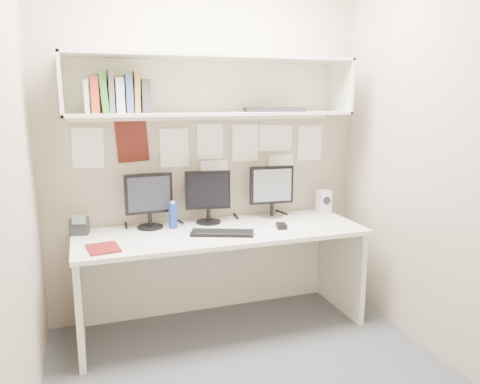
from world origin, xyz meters
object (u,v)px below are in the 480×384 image
object	(u,v)px
keyboard	(222,233)
desk_phone	(79,226)
desk	(222,279)
monitor_right	(272,189)
speaker	(324,202)
monitor_center	(208,194)
monitor_left	(149,198)
maroon_notebook	(103,248)

from	to	relation	value
keyboard	desk_phone	bearing A→B (deg)	-177.66
desk	monitor_right	size ratio (longest dim) A/B	5.02
desk_phone	speaker	bearing A→B (deg)	11.34
monitor_center	desk_phone	size ratio (longest dim) A/B	2.70
monitor_left	maroon_notebook	bearing A→B (deg)	-133.65
maroon_notebook	desk_phone	world-z (taller)	desk_phone
desk	monitor_center	distance (m)	0.62
monitor_right	speaker	bearing A→B (deg)	2.22
monitor_right	maroon_notebook	size ratio (longest dim) A/B	1.78
speaker	desk_phone	bearing A→B (deg)	178.35
keyboard	monitor_left	bearing A→B (deg)	164.78
desk	maroon_notebook	distance (m)	0.90
monitor_left	monitor_center	distance (m)	0.43
desk	maroon_notebook	bearing A→B (deg)	-167.64
monitor_right	maroon_notebook	distance (m)	1.35
monitor_right	maroon_notebook	bearing A→B (deg)	-158.11
monitor_left	monitor_center	world-z (taller)	monitor_left
monitor_center	keyboard	xyz separation A→B (m)	(0.01, -0.33, -0.21)
monitor_center	speaker	distance (m)	0.96
monitor_left	speaker	bearing A→B (deg)	-3.69
desk_phone	desk	bearing A→B (deg)	-0.96
monitor_right	speaker	xyz separation A→B (m)	(0.44, -0.02, -0.13)
monitor_right	keyboard	world-z (taller)	monitor_right
desk	desk_phone	xyz separation A→B (m)	(-0.94, 0.21, 0.42)
monitor_left	monitor_right	world-z (taller)	monitor_right
keyboard	monitor_right	bearing A→B (deg)	55.10
monitor_center	maroon_notebook	distance (m)	0.89
monitor_right	speaker	world-z (taller)	monitor_right
desk	desk_phone	size ratio (longest dim) A/B	13.96
monitor_center	maroon_notebook	world-z (taller)	monitor_center
desk_phone	keyboard	bearing A→B (deg)	-7.59
monitor_center	speaker	size ratio (longest dim) A/B	2.07
monitor_center	monitor_right	bearing A→B (deg)	10.23
desk	desk_phone	distance (m)	1.05
monitor_left	maroon_notebook	size ratio (longest dim) A/B	1.75
keyboard	maroon_notebook	size ratio (longest dim) A/B	1.89
monitor_center	speaker	world-z (taller)	monitor_center
speaker	desk_phone	world-z (taller)	speaker
desk	speaker	bearing A→B (deg)	12.35
speaker	desk_phone	xyz separation A→B (m)	(-1.86, 0.01, -0.04)
desk	keyboard	size ratio (longest dim) A/B	4.72
desk_phone	monitor_center	bearing A→B (deg)	12.23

